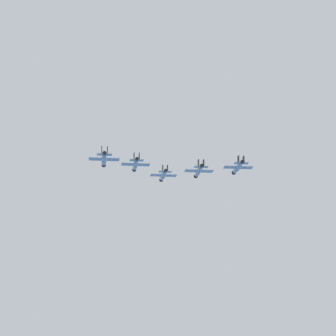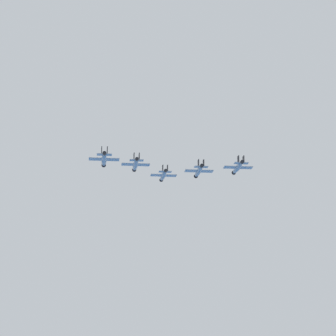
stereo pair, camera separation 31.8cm
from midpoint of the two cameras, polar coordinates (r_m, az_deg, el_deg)
The scene contains 5 objects.
jet_lead at distance 250.69m, azimuth -0.43°, elevation -0.62°, with size 9.82×15.68×3.31m.
jet_left_wingman at distance 237.39m, azimuth -2.75°, elevation 0.28°, with size 10.08×16.14×3.40m.
jet_right_wingman at distance 239.28m, azimuth 2.51°, elevation -0.26°, with size 10.17×16.31×3.43m.
jet_left_outer at distance 223.94m, azimuth -5.35°, elevation 0.72°, with size 10.17×16.30×3.43m.
jet_right_outer at distance 228.47m, azimuth 5.75°, elevation 0.04°, with size 9.85×15.79×3.32m.
Camera 1 is at (-40.44, 249.42, 102.63)m, focal length 73.66 mm.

